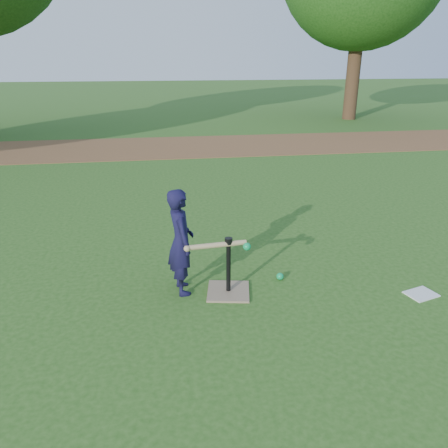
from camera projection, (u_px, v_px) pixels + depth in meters
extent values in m
plane|color=#285116|center=(243.00, 277.00, 4.87)|extent=(80.00, 80.00, 0.00)
cube|color=brown|center=(190.00, 146.00, 11.78)|extent=(24.00, 3.00, 0.01)
imported|color=black|center=(181.00, 242.00, 4.40)|extent=(0.32, 0.44, 1.11)
sphere|color=#0D9850|center=(280.00, 276.00, 4.80)|extent=(0.08, 0.08, 0.08)
cube|color=white|center=(421.00, 294.00, 4.51)|extent=(0.35, 0.30, 0.01)
cube|color=#8F755B|center=(228.00, 291.00, 4.55)|extent=(0.50, 0.50, 0.02)
cylinder|color=black|center=(228.00, 266.00, 4.45)|extent=(0.05, 0.05, 0.55)
cylinder|color=black|center=(229.00, 241.00, 4.35)|extent=(0.08, 0.08, 0.06)
cylinder|color=tan|center=(217.00, 245.00, 4.32)|extent=(0.60, 0.11, 0.05)
sphere|color=tan|center=(187.00, 249.00, 4.24)|extent=(0.06, 0.06, 0.06)
sphere|color=#0D9850|center=(247.00, 247.00, 4.33)|extent=(0.08, 0.08, 0.08)
cylinder|color=#382316|center=(353.00, 72.00, 16.23)|extent=(0.50, 0.50, 3.42)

